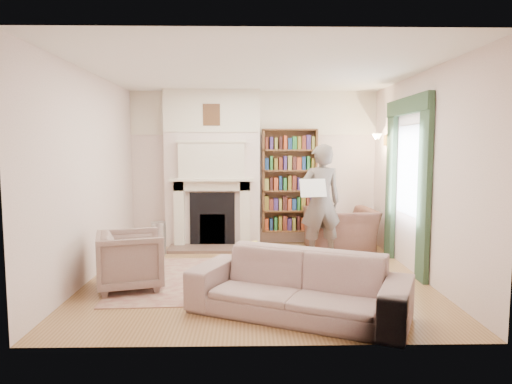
{
  "coord_description": "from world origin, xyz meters",
  "views": [
    {
      "loc": [
        -0.12,
        -6.21,
        1.79
      ],
      "look_at": [
        0.0,
        0.25,
        1.15
      ],
      "focal_mm": 32.0,
      "sensor_mm": 36.0,
      "label": 1
    }
  ],
  "objects_px": {
    "armchair_reading": "(340,230)",
    "sofa": "(298,285)",
    "man_reading": "(320,202)",
    "paraffin_heater": "(159,238)",
    "armchair_left": "(131,260)",
    "bookcase": "(289,181)",
    "coffee_table": "(337,279)",
    "rocking_horse": "(245,255)"
  },
  "relations": [
    {
      "from": "armchair_reading",
      "to": "sofa",
      "type": "xyz_separation_m",
      "value": [
        -1.08,
        -3.07,
        -0.03
      ]
    },
    {
      "from": "man_reading",
      "to": "armchair_reading",
      "type": "bearing_deg",
      "value": -136.96
    },
    {
      "from": "paraffin_heater",
      "to": "sofa",
      "type": "bearing_deg",
      "value": -54.24
    },
    {
      "from": "paraffin_heater",
      "to": "man_reading",
      "type": "bearing_deg",
      "value": -7.03
    },
    {
      "from": "sofa",
      "to": "paraffin_heater",
      "type": "xyz_separation_m",
      "value": [
        -2.01,
        2.79,
        -0.06
      ]
    },
    {
      "from": "armchair_left",
      "to": "man_reading",
      "type": "relative_size",
      "value": 0.44
    },
    {
      "from": "armchair_left",
      "to": "sofa",
      "type": "xyz_separation_m",
      "value": [
        2.01,
        -0.98,
        -0.03
      ]
    },
    {
      "from": "bookcase",
      "to": "sofa",
      "type": "distance_m",
      "value": 3.73
    },
    {
      "from": "paraffin_heater",
      "to": "coffee_table",
      "type": "bearing_deg",
      "value": -41.22
    },
    {
      "from": "sofa",
      "to": "coffee_table",
      "type": "height_order",
      "value": "sofa"
    },
    {
      "from": "man_reading",
      "to": "bookcase",
      "type": "bearing_deg",
      "value": -81.47
    },
    {
      "from": "armchair_reading",
      "to": "rocking_horse",
      "type": "relative_size",
      "value": 2.53
    },
    {
      "from": "rocking_horse",
      "to": "man_reading",
      "type": "bearing_deg",
      "value": 8.36
    },
    {
      "from": "coffee_table",
      "to": "sofa",
      "type": "bearing_deg",
      "value": -152.64
    },
    {
      "from": "armchair_reading",
      "to": "coffee_table",
      "type": "distance_m",
      "value": 2.57
    },
    {
      "from": "bookcase",
      "to": "coffee_table",
      "type": "relative_size",
      "value": 2.64
    },
    {
      "from": "armchair_reading",
      "to": "man_reading",
      "type": "height_order",
      "value": "man_reading"
    },
    {
      "from": "coffee_table",
      "to": "paraffin_heater",
      "type": "height_order",
      "value": "paraffin_heater"
    },
    {
      "from": "coffee_table",
      "to": "paraffin_heater",
      "type": "bearing_deg",
      "value": 119.88
    },
    {
      "from": "sofa",
      "to": "man_reading",
      "type": "xyz_separation_m",
      "value": [
        0.63,
        2.47,
        0.58
      ]
    },
    {
      "from": "armchair_reading",
      "to": "coffee_table",
      "type": "relative_size",
      "value": 1.6
    },
    {
      "from": "rocking_horse",
      "to": "armchair_reading",
      "type": "bearing_deg",
      "value": 19.19
    },
    {
      "from": "bookcase",
      "to": "man_reading",
      "type": "height_order",
      "value": "bookcase"
    },
    {
      "from": "armchair_left",
      "to": "rocking_horse",
      "type": "height_order",
      "value": "armchair_left"
    },
    {
      "from": "bookcase",
      "to": "man_reading",
      "type": "bearing_deg",
      "value": -71.38
    },
    {
      "from": "armchair_reading",
      "to": "sofa",
      "type": "height_order",
      "value": "armchair_reading"
    },
    {
      "from": "sofa",
      "to": "rocking_horse",
      "type": "relative_size",
      "value": 5.2
    },
    {
      "from": "armchair_left",
      "to": "paraffin_heater",
      "type": "distance_m",
      "value": 1.81
    },
    {
      "from": "coffee_table",
      "to": "paraffin_heater",
      "type": "xyz_separation_m",
      "value": [
        -2.55,
        2.23,
        0.05
      ]
    },
    {
      "from": "armchair_reading",
      "to": "coffee_table",
      "type": "xyz_separation_m",
      "value": [
        -0.54,
        -2.51,
        -0.14
      ]
    },
    {
      "from": "coffee_table",
      "to": "rocking_horse",
      "type": "relative_size",
      "value": 1.59
    },
    {
      "from": "man_reading",
      "to": "coffee_table",
      "type": "xyz_separation_m",
      "value": [
        -0.09,
        -1.91,
        -0.69
      ]
    },
    {
      "from": "bookcase",
      "to": "rocking_horse",
      "type": "height_order",
      "value": "bookcase"
    },
    {
      "from": "coffee_table",
      "to": "bookcase",
      "type": "bearing_deg",
      "value": 76.61
    },
    {
      "from": "armchair_left",
      "to": "sofa",
      "type": "bearing_deg",
      "value": -132.6
    },
    {
      "from": "bookcase",
      "to": "armchair_reading",
      "type": "bearing_deg",
      "value": -33.55
    },
    {
      "from": "bookcase",
      "to": "paraffin_heater",
      "type": "distance_m",
      "value": 2.56
    },
    {
      "from": "bookcase",
      "to": "armchair_reading",
      "type": "xyz_separation_m",
      "value": [
        0.84,
        -0.56,
        -0.81
      ]
    },
    {
      "from": "sofa",
      "to": "rocking_horse",
      "type": "height_order",
      "value": "sofa"
    },
    {
      "from": "man_reading",
      "to": "paraffin_heater",
      "type": "relative_size",
      "value": 3.33
    },
    {
      "from": "armchair_reading",
      "to": "paraffin_heater",
      "type": "bearing_deg",
      "value": -0.64
    },
    {
      "from": "man_reading",
      "to": "paraffin_heater",
      "type": "height_order",
      "value": "man_reading"
    }
  ]
}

